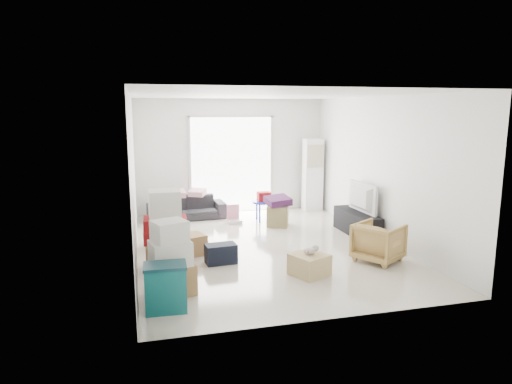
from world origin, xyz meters
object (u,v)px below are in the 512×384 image
object	(u,v)px
tv_console	(357,223)
armchair	(379,240)
storage_bins	(166,287)
kids_table	(264,200)
wood_crate	(309,265)
ac_tower	(313,175)
sofa	(186,204)
television	(358,209)
ottoman	(278,216)

from	to	relation	value
tv_console	armchair	size ratio (longest dim) A/B	1.95
tv_console	storage_bins	world-z (taller)	storage_bins
kids_table	wood_crate	xyz separation A→B (m)	(-0.24, -3.44, -0.30)
ac_tower	wood_crate	distance (m)	4.59
tv_console	armchair	bearing A→B (deg)	-104.68
sofa	kids_table	xyz separation A→B (m)	(1.65, -0.62, 0.12)
ac_tower	kids_table	distance (m)	1.69
tv_console	television	world-z (taller)	television
tv_console	wood_crate	distance (m)	2.57
ac_tower	armchair	size ratio (longest dim) A/B	2.50
wood_crate	television	bearing A→B (deg)	47.44
ac_tower	ottoman	distance (m)	1.93
armchair	wood_crate	xyz separation A→B (m)	(-1.33, -0.33, -0.19)
storage_bins	ottoman	distance (m)	4.45
ottoman	wood_crate	size ratio (longest dim) A/B	0.90
kids_table	ac_tower	bearing A→B (deg)	27.94
television	storage_bins	distance (m)	4.69
ac_tower	wood_crate	xyz separation A→B (m)	(-1.69, -4.21, -0.71)
kids_table	tv_console	bearing A→B (deg)	-45.82
tv_console	ottoman	size ratio (longest dim) A/B	3.13
storage_bins	ac_tower	bearing A→B (deg)	51.92
tv_console	armchair	world-z (taller)	armchair
tv_console	ottoman	xyz separation A→B (m)	(-1.33, 1.03, -0.01)
television	kids_table	world-z (taller)	kids_table
tv_console	wood_crate	size ratio (longest dim) A/B	2.83
ottoman	wood_crate	world-z (taller)	ottoman
tv_console	kids_table	bearing A→B (deg)	134.18
sofa	wood_crate	xyz separation A→B (m)	(1.41, -4.06, -0.18)
ac_tower	sofa	size ratio (longest dim) A/B	1.01
ac_tower	ottoman	world-z (taller)	ac_tower
sofa	wood_crate	size ratio (longest dim) A/B	3.60
kids_table	wood_crate	distance (m)	3.46
ac_tower	kids_table	world-z (taller)	ac_tower
ac_tower	armchair	distance (m)	3.93
ottoman	kids_table	world-z (taller)	kids_table
sofa	storage_bins	distance (m)	4.82
ottoman	ac_tower	bearing A→B (deg)	44.89
sofa	armchair	bearing A→B (deg)	-56.61
television	ottoman	bearing A→B (deg)	50.22
storage_bins	ottoman	xyz separation A→B (m)	(2.57, 3.63, -0.08)
sofa	storage_bins	bearing A→B (deg)	-101.85
storage_bins	wood_crate	xyz separation A→B (m)	(2.16, 0.71, -0.14)
ac_tower	storage_bins	size ratio (longest dim) A/B	2.93
tv_console	wood_crate	xyz separation A→B (m)	(-1.74, -1.90, -0.07)
ac_tower	ottoman	xyz separation A→B (m)	(-1.28, -1.28, -0.66)
television	armchair	world-z (taller)	armchair
sofa	ottoman	xyz separation A→B (m)	(1.82, -1.13, -0.12)
ac_tower	television	bearing A→B (deg)	-88.76
television	sofa	xyz separation A→B (m)	(-3.15, 2.16, -0.18)
armchair	ottoman	world-z (taller)	armchair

